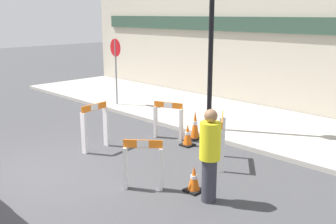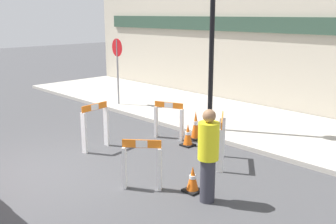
# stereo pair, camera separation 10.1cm
# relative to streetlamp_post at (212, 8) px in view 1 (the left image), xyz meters

# --- Properties ---
(ground_plane) EXTENTS (60.00, 60.00, 0.00)m
(ground_plane) POSITION_rel_streetlamp_post_xyz_m (-0.63, -4.97, -3.29)
(ground_plane) COLOR #424244
(sidewalk_slab) EXTENTS (18.00, 3.90, 0.11)m
(sidewalk_slab) POSITION_rel_streetlamp_post_xyz_m (-0.63, 1.48, -3.23)
(sidewalk_slab) COLOR #ADA89E
(sidewalk_slab) RESTS_ON ground_plane
(storefront_facade) EXTENTS (18.00, 0.22, 5.50)m
(storefront_facade) POSITION_rel_streetlamp_post_xyz_m (-0.63, 3.51, -0.53)
(storefront_facade) COLOR #BCB29E
(storefront_facade) RESTS_ON ground_plane
(streetlamp_post) EXTENTS (0.44, 0.44, 4.92)m
(streetlamp_post) POSITION_rel_streetlamp_post_xyz_m (0.00, 0.00, 0.00)
(streetlamp_post) COLOR black
(streetlamp_post) RESTS_ON sidewalk_slab
(stop_sign) EXTENTS (0.60, 0.07, 2.23)m
(stop_sign) POSITION_rel_streetlamp_post_xyz_m (-4.14, 0.06, -1.68)
(stop_sign) COLOR gray
(stop_sign) RESTS_ON sidewalk_slab
(barricade_0) EXTENTS (0.63, 0.57, 0.96)m
(barricade_0) POSITION_rel_streetlamp_post_xyz_m (1.42, -3.60, -2.78)
(barricade_0) COLOR white
(barricade_0) RESTS_ON ground_plane
(barricade_1) EXTENTS (0.68, 0.86, 1.06)m
(barricade_1) POSITION_rel_streetlamp_post_xyz_m (1.64, -1.57, -2.70)
(barricade_1) COLOR white
(barricade_1) RESTS_ON ground_plane
(barricade_2) EXTENTS (0.78, 0.41, 0.97)m
(barricade_2) POSITION_rel_streetlamp_post_xyz_m (-0.39, -1.16, -2.77)
(barricade_2) COLOR white
(barricade_2) RESTS_ON ground_plane
(barricade_3) EXTENTS (0.24, 0.77, 1.11)m
(barricade_3) POSITION_rel_streetlamp_post_xyz_m (-1.03, -2.96, -2.70)
(barricade_3) COLOR white
(barricade_3) RESTS_ON ground_plane
(traffic_cone_0) EXTENTS (0.30, 0.30, 0.75)m
(traffic_cone_0) POSITION_rel_streetlamp_post_xyz_m (0.09, -0.67, -2.92)
(traffic_cone_0) COLOR black
(traffic_cone_0) RESTS_ON ground_plane
(traffic_cone_1) EXTENTS (0.30, 0.30, 0.49)m
(traffic_cone_1) POSITION_rel_streetlamp_post_xyz_m (2.14, -3.01, -3.06)
(traffic_cone_1) COLOR black
(traffic_cone_1) RESTS_ON ground_plane
(traffic_cone_2) EXTENTS (0.30, 0.30, 0.55)m
(traffic_cone_2) POSITION_rel_streetlamp_post_xyz_m (0.33, -1.21, -3.02)
(traffic_cone_2) COLOR black
(traffic_cone_2) RESTS_ON ground_plane
(person_worker) EXTENTS (0.45, 0.45, 1.64)m
(person_worker) POSITION_rel_streetlamp_post_xyz_m (2.57, -3.11, -2.41)
(person_worker) COLOR #33333D
(person_worker) RESTS_ON ground_plane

